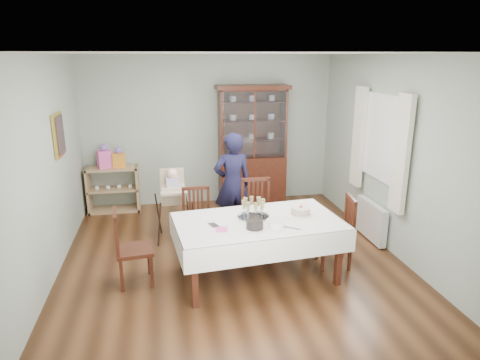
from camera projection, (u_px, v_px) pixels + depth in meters
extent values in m
plane|color=#593319|center=(232.00, 260.00, 5.82)|extent=(5.00, 5.00, 0.00)
plane|color=#9EAA99|center=(209.00, 131.00, 7.80)|extent=(4.50, 0.00, 4.50)
plane|color=#9EAA99|center=(44.00, 172.00, 5.05)|extent=(0.00, 5.00, 5.00)
plane|color=#9EAA99|center=(394.00, 156.00, 5.83)|extent=(0.00, 5.00, 5.00)
plane|color=white|center=(231.00, 53.00, 5.06)|extent=(5.00, 5.00, 0.00)
cube|color=#421E10|center=(258.00, 223.00, 5.17)|extent=(1.99, 1.23, 0.06)
cube|color=white|center=(258.00, 221.00, 5.16)|extent=(2.10, 1.34, 0.01)
cube|color=#421E10|center=(252.00, 180.00, 7.96)|extent=(1.20, 0.45, 0.90)
cube|color=white|center=(255.00, 125.00, 7.48)|extent=(1.12, 0.01, 1.16)
cube|color=#421E10|center=(253.00, 87.00, 7.48)|extent=(1.30, 0.48, 0.07)
cube|color=tan|center=(115.00, 209.00, 7.66)|extent=(0.90, 0.38, 0.04)
cube|color=tan|center=(113.00, 189.00, 7.55)|extent=(0.90, 0.38, 0.03)
cube|color=tan|center=(112.00, 168.00, 7.45)|extent=(0.90, 0.38, 0.04)
cube|color=tan|center=(89.00, 190.00, 7.48)|extent=(0.04, 0.38, 0.80)
cube|color=tan|center=(138.00, 188.00, 7.63)|extent=(0.04, 0.38, 0.80)
cube|color=gold|center=(59.00, 135.00, 5.72)|extent=(0.04, 0.48, 0.58)
cube|color=white|center=(383.00, 138.00, 6.05)|extent=(0.04, 1.02, 1.22)
cube|color=silver|center=(401.00, 155.00, 5.49)|extent=(0.07, 0.30, 1.55)
cube|color=silver|center=(359.00, 137.00, 6.66)|extent=(0.07, 0.30, 1.55)
cube|color=white|center=(371.00, 220.00, 6.40)|extent=(0.10, 0.80, 0.55)
cube|color=#421E10|center=(197.00, 224.00, 5.95)|extent=(0.41, 0.41, 0.05)
cube|color=#421E10|center=(196.00, 203.00, 6.05)|extent=(0.39, 0.04, 0.48)
cube|color=#421E10|center=(258.00, 218.00, 6.09)|extent=(0.46, 0.46, 0.05)
cube|color=#421E10|center=(255.00, 195.00, 6.21)|extent=(0.42, 0.06, 0.52)
cube|color=#421E10|center=(135.00, 250.00, 5.12)|extent=(0.47, 0.47, 0.05)
cube|color=#421E10|center=(116.00, 232.00, 5.00)|extent=(0.08, 0.40, 0.50)
cube|color=#421E10|center=(334.00, 234.00, 5.57)|extent=(0.48, 0.48, 0.05)
cube|color=#421E10|center=(350.00, 215.00, 5.51)|extent=(0.10, 0.40, 0.50)
imported|color=black|center=(232.00, 184.00, 6.49)|extent=(0.62, 0.44, 1.59)
cube|color=tan|center=(173.00, 194.00, 6.35)|extent=(0.37, 0.33, 0.25)
cube|color=tan|center=(173.00, 181.00, 6.29)|extent=(0.36, 0.07, 0.29)
cube|color=tan|center=(173.00, 189.00, 6.33)|extent=(0.38, 0.18, 0.03)
cube|color=#B1A2C5|center=(173.00, 183.00, 6.30)|extent=(0.19, 0.15, 0.19)
sphere|color=beige|center=(172.00, 174.00, 6.26)|extent=(0.16, 0.16, 0.16)
cylinder|color=silver|center=(253.00, 217.00, 5.24)|extent=(0.39, 0.39, 0.01)
torus|color=silver|center=(253.00, 216.00, 5.24)|extent=(0.39, 0.39, 0.02)
cylinder|color=white|center=(301.00, 214.00, 5.33)|extent=(0.27, 0.27, 0.01)
cylinder|color=brown|center=(301.00, 211.00, 5.32)|extent=(0.23, 0.23, 0.08)
cylinder|color=silver|center=(301.00, 208.00, 5.30)|extent=(0.23, 0.23, 0.01)
cylinder|color=#F24C4C|center=(301.00, 204.00, 5.29)|extent=(0.01, 0.01, 0.07)
sphere|color=yellow|center=(301.00, 202.00, 5.28)|extent=(0.02, 0.02, 0.02)
cylinder|color=black|center=(255.00, 224.00, 4.91)|extent=(0.24, 0.24, 0.09)
cylinder|color=white|center=(276.00, 225.00, 4.93)|extent=(0.20, 0.20, 0.08)
cube|color=#E2539E|center=(222.00, 229.00, 4.87)|extent=(0.15, 0.15, 0.02)
cube|color=silver|center=(290.00, 228.00, 4.93)|extent=(0.22, 0.19, 0.01)
cube|color=#E2539E|center=(104.00, 159.00, 7.36)|extent=(0.26, 0.22, 0.31)
sphere|color=#E533B2|center=(103.00, 148.00, 7.30)|extent=(0.12, 0.12, 0.12)
cube|color=orange|center=(119.00, 160.00, 7.41)|extent=(0.21, 0.16, 0.25)
sphere|color=#E533B2|center=(118.00, 151.00, 7.36)|extent=(0.11, 0.11, 0.11)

